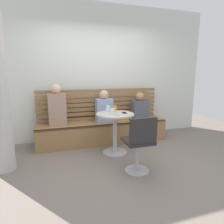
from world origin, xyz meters
The scene contains 15 objects.
ground centered at (0.00, 0.00, 0.00)m, with size 8.00×8.00×0.00m, color #70665B.
back_wall centered at (0.00, 1.64, 1.45)m, with size 5.20×0.10×2.90m, color silver.
booth_bench centered at (0.00, 1.20, 0.22)m, with size 2.70×0.52×0.44m.
booth_backrest centered at (0.00, 1.44, 0.78)m, with size 2.65×0.04×0.67m.
cafe_table centered at (0.05, 0.56, 0.52)m, with size 0.68×0.68×0.74m.
white_chair centered at (0.15, -0.25, 0.46)m, with size 0.40×0.40×0.85m.
person_adult centered at (-0.91, 1.23, 0.80)m, with size 0.34×0.22×0.80m.
person_child_left centered at (0.03, 1.22, 0.73)m, with size 0.34×0.22×0.66m.
person_child_middle centered at (0.86, 1.24, 0.70)m, with size 0.34×0.22×0.59m.
cup_ceramic_white centered at (0.03, 0.66, 0.78)m, with size 0.08×0.08×0.07m, color white.
cup_water_clear centered at (-0.03, 0.49, 0.80)m, with size 0.07×0.07×0.11m, color white.
cup_espresso_small centered at (0.04, 0.38, 0.77)m, with size 0.06×0.06×0.06m, color silver.
cup_glass_tall centered at (-0.03, 0.72, 0.80)m, with size 0.07×0.07×0.12m, color silver.
cup_tumbler_orange centered at (0.13, 0.80, 0.79)m, with size 0.07×0.07×0.10m, color orange.
phone_on_table centered at (0.22, 0.56, 0.74)m, with size 0.07×0.14×0.01m, color black.
Camera 1 is at (-1.04, -2.66, 1.43)m, focal length 31.30 mm.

